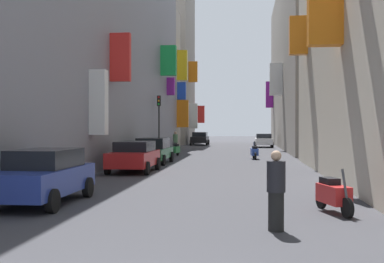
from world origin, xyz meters
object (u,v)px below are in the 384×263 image
Objects in this scene: parked_car_white at (264,140)px; scooter_green at (175,150)px; scooter_red at (333,194)px; parked_car_black at (200,138)px; scooter_blue at (254,152)px; parked_car_blue at (44,175)px; parked_car_red at (134,156)px; parked_car_green at (153,150)px; traffic_light_near_corner at (159,115)px; pedestrian_crossing at (175,142)px; pedestrian_near_left at (276,191)px.

scooter_green is at bearing -113.80° from parked_car_white.
scooter_red and scooter_green have the same top height.
parked_car_white is at bearing -35.37° from parked_car_black.
parked_car_blue is at bearing -107.94° from scooter_blue.
parked_car_green is at bearing 91.53° from parked_car_red.
scooter_green is 0.43× the size of traffic_light_near_corner.
parked_car_green reaches higher than parked_car_red.
parked_car_red is at bearing 126.37° from scooter_red.
parked_car_white is at bearing 90.48° from scooter_red.
scooter_red is at bearing -53.63° from parked_car_red.
parked_car_white is 17.02m from traffic_light_near_corner.
parked_car_white is 1.00× the size of parked_car_red.
parked_car_white is at bearing 72.35° from parked_car_green.
pedestrian_crossing is 3.96m from traffic_light_near_corner.
traffic_light_near_corner is (-0.73, -3.27, 2.11)m from pedestrian_crossing.
pedestrian_crossing is at bearing 98.07° from scooter_green.
parked_car_blue is 22.23m from traffic_light_near_corner.
scooter_red is at bearing -4.59° from parked_car_blue.
parked_car_black is 2.20× the size of scooter_green.
scooter_blue is (5.87, 4.36, -0.30)m from parked_car_green.
parked_car_blue reaches higher than parked_car_red.
pedestrian_near_left reaches higher than parked_car_blue.
pedestrian_crossing reaches higher than pedestrian_near_left.
pedestrian_near_left is at bearing -124.61° from scooter_red.
parked_car_red is 13.42m from pedestrian_near_left.
scooter_red is 27.12m from pedestrian_crossing.
parked_car_red reaches higher than scooter_red.
parked_car_white is 23.49m from parked_car_green.
parked_car_blue reaches higher than parked_car_green.
scooter_red is at bearing -63.84° from parked_car_green.
scooter_green is (0.16, 12.15, -0.30)m from parked_car_red.
scooter_blue is at bearing -76.02° from parked_car_black.
traffic_light_near_corner is (-1.14, 12.82, 2.21)m from parked_car_red.
scooter_blue is at bearing -46.66° from pedestrian_crossing.
traffic_light_near_corner reaches higher than parked_car_red.
traffic_light_near_corner is (-6.91, 24.94, 2.15)m from pedestrian_near_left.
parked_car_red is 2.40× the size of pedestrian_near_left.
parked_car_blue is 0.93× the size of traffic_light_near_corner.
traffic_light_near_corner reaches higher than parked_car_white.
traffic_light_near_corner is at bearing -118.75° from parked_car_white.
traffic_light_near_corner is at bearing -102.66° from pedestrian_crossing.
pedestrian_near_left is (0.04, -21.70, 0.35)m from scooter_blue.
pedestrian_crossing reaches higher than scooter_green.
parked_car_red is 9.29m from parked_car_blue.
parked_car_white is 37.52m from scooter_red.
pedestrian_crossing reaches higher than parked_car_white.
pedestrian_crossing is 28.87m from pedestrian_near_left.
scooter_blue is at bearing -93.96° from parked_car_white.
scooter_green is at bearing 155.41° from scooter_blue.
parked_car_white reaches higher than scooter_green.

